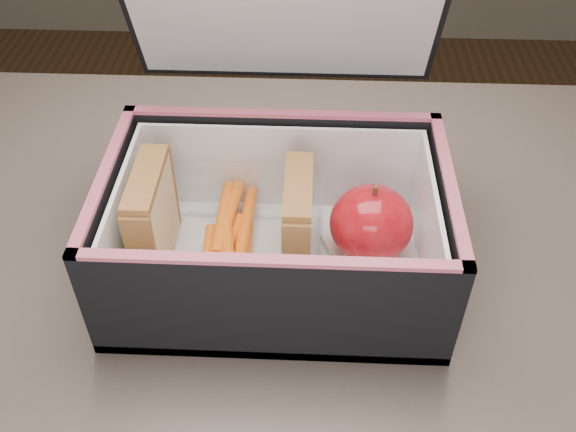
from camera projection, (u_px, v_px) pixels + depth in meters
The scene contains 8 objects.
kitchen_table at pixel (258, 361), 0.65m from camera, with size 1.20×0.80×0.75m.
lunch_bag at pixel (277, 219), 0.58m from camera, with size 0.30×0.28×0.29m.
plastic_tub at pixel (226, 233), 0.59m from camera, with size 0.17×0.12×0.07m, color white, non-canonical shape.
sandwich_left at pixel (153, 218), 0.58m from camera, with size 0.03×0.09×0.10m.
sandwich_right at pixel (298, 224), 0.58m from camera, with size 0.02×0.09×0.10m.
carrot_sticks at pixel (228, 239), 0.61m from camera, with size 0.05×0.15×0.03m.
paper_napkin at pixel (374, 254), 0.61m from camera, with size 0.08×0.08×0.01m, color white.
red_apple at pixel (371, 224), 0.59m from camera, with size 0.09×0.09×0.08m.
Camera 1 is at (0.05, -0.38, 1.21)m, focal length 40.00 mm.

